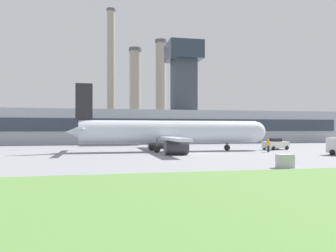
% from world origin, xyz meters
% --- Properties ---
extents(ground_plane, '(400.00, 400.00, 0.00)m').
position_xyz_m(ground_plane, '(0.00, 0.00, 0.00)').
color(ground_plane, gray).
extents(terminal_building, '(85.62, 12.59, 23.44)m').
position_xyz_m(terminal_building, '(0.61, 33.56, 4.55)').
color(terminal_building, '#9EA3AD').
rests_on(terminal_building, ground_plane).
extents(smokestack_left, '(2.88, 2.88, 41.28)m').
position_xyz_m(smokestack_left, '(-9.07, 64.15, 20.76)').
color(smokestack_left, gray).
rests_on(smokestack_left, ground_plane).
extents(smokestack_right, '(4.02, 4.02, 29.27)m').
position_xyz_m(smokestack_right, '(-1.43, 64.23, 14.80)').
color(smokestack_right, gray).
rests_on(smokestack_right, ground_plane).
extents(smokestack_far, '(3.71, 3.71, 31.63)m').
position_xyz_m(smokestack_far, '(6.49, 61.56, 15.96)').
color(smokestack_far, gray).
rests_on(smokestack_far, ground_plane).
extents(airplane, '(28.62, 23.56, 9.24)m').
position_xyz_m(airplane, '(-3.22, 4.30, 2.64)').
color(airplane, silver).
rests_on(airplane, ground_plane).
extents(pushback_tug, '(4.08, 3.07, 1.74)m').
position_xyz_m(pushback_tug, '(13.42, 4.66, 0.79)').
color(pushback_tug, white).
rests_on(pushback_tug, ground_plane).
extents(ground_crew_person, '(0.46, 0.46, 1.79)m').
position_xyz_m(ground_crew_person, '(9.70, 0.13, 0.92)').
color(ground_crew_person, '#23283D').
rests_on(ground_crew_person, ground_plane).
extents(utility_cabinet, '(1.25, 0.84, 1.08)m').
position_xyz_m(utility_cabinet, '(1.79, -16.71, 0.54)').
color(utility_cabinet, '#B2B7B2').
rests_on(utility_cabinet, ground_plane).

